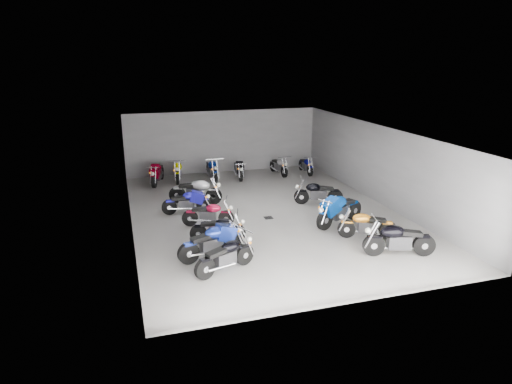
# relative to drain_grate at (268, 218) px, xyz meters

# --- Properties ---
(ground) EXTENTS (14.00, 14.00, 0.00)m
(ground) POSITION_rel_drain_grate_xyz_m (0.00, 0.50, -0.01)
(ground) COLOR #9B9993
(ground) RESTS_ON ground
(wall_back) EXTENTS (10.00, 0.10, 3.20)m
(wall_back) POSITION_rel_drain_grate_xyz_m (0.00, 7.50, 1.59)
(wall_back) COLOR gray
(wall_back) RESTS_ON ground
(wall_left) EXTENTS (0.10, 14.00, 3.20)m
(wall_left) POSITION_rel_drain_grate_xyz_m (-5.00, 0.50, 1.59)
(wall_left) COLOR gray
(wall_left) RESTS_ON ground
(wall_right) EXTENTS (0.10, 14.00, 3.20)m
(wall_right) POSITION_rel_drain_grate_xyz_m (5.00, 0.50, 1.59)
(wall_right) COLOR gray
(wall_right) RESTS_ON ground
(ceiling) EXTENTS (10.00, 14.00, 0.04)m
(ceiling) POSITION_rel_drain_grate_xyz_m (0.00, 0.50, 3.21)
(ceiling) COLOR black
(ceiling) RESTS_ON wall_back
(drain_grate) EXTENTS (0.32, 0.32, 0.01)m
(drain_grate) POSITION_rel_drain_grate_xyz_m (0.00, 0.00, 0.00)
(drain_grate) COLOR black
(drain_grate) RESTS_ON ground
(motorcycle_left_a) EXTENTS (1.91, 0.94, 0.89)m
(motorcycle_left_a) POSITION_rel_drain_grate_xyz_m (-2.57, -3.87, 0.48)
(motorcycle_left_a) COLOR black
(motorcycle_left_a) RESTS_ON ground
(motorcycle_left_b) EXTENTS (2.14, 0.68, 0.96)m
(motorcycle_left_b) POSITION_rel_drain_grate_xyz_m (-2.75, -2.87, 0.52)
(motorcycle_left_b) COLOR black
(motorcycle_left_b) RESTS_ON ground
(motorcycle_left_c) EXTENTS (1.82, 0.63, 0.82)m
(motorcycle_left_c) POSITION_rel_drain_grate_xyz_m (-2.29, -1.66, 0.44)
(motorcycle_left_c) COLOR black
(motorcycle_left_c) RESTS_ON ground
(motorcycle_left_d) EXTENTS (1.85, 0.69, 0.83)m
(motorcycle_left_d) POSITION_rel_drain_grate_xyz_m (-2.33, -0.16, 0.45)
(motorcycle_left_d) COLOR black
(motorcycle_left_d) RESTS_ON ground
(motorcycle_left_e) EXTENTS (1.92, 0.43, 0.84)m
(motorcycle_left_e) POSITION_rel_drain_grate_xyz_m (-2.86, 1.42, 0.45)
(motorcycle_left_e) COLOR black
(motorcycle_left_e) RESTS_ON ground
(motorcycle_left_f) EXTENTS (2.10, 1.06, 0.99)m
(motorcycle_left_f) POSITION_rel_drain_grate_xyz_m (-2.31, 2.56, 0.53)
(motorcycle_left_f) COLOR black
(motorcycle_left_f) RESTS_ON ground
(motorcycle_right_a) EXTENTS (2.18, 0.79, 0.98)m
(motorcycle_right_a) POSITION_rel_drain_grate_xyz_m (2.73, -4.37, 0.53)
(motorcycle_right_a) COLOR black
(motorcycle_right_a) RESTS_ON ground
(motorcycle_right_b) EXTENTS (1.90, 0.84, 0.87)m
(motorcycle_right_b) POSITION_rel_drain_grate_xyz_m (2.53, -2.83, 0.47)
(motorcycle_right_b) COLOR black
(motorcycle_right_b) RESTS_ON ground
(motorcycle_right_c) EXTENTS (2.22, 1.12, 1.04)m
(motorcycle_right_c) POSITION_rel_drain_grate_xyz_m (2.22, -1.41, 0.56)
(motorcycle_right_c) COLOR black
(motorcycle_right_c) RESTS_ON ground
(motorcycle_right_e) EXTENTS (1.98, 0.72, 0.89)m
(motorcycle_right_e) POSITION_rel_drain_grate_xyz_m (2.48, 1.01, 0.48)
(motorcycle_right_e) COLOR black
(motorcycle_right_e) RESTS_ON ground
(motorcycle_back_a) EXTENTS (0.79, 2.12, 0.96)m
(motorcycle_back_a) POSITION_rel_drain_grate_xyz_m (-3.57, 6.08, 0.52)
(motorcycle_back_a) COLOR black
(motorcycle_back_a) RESTS_ON ground
(motorcycle_back_b) EXTENTS (0.56, 2.15, 0.95)m
(motorcycle_back_b) POSITION_rel_drain_grate_xyz_m (-2.56, 6.32, 0.51)
(motorcycle_back_b) COLOR black
(motorcycle_back_b) RESTS_ON ground
(motorcycle_back_c) EXTENTS (0.45, 2.25, 0.99)m
(motorcycle_back_c) POSITION_rel_drain_grate_xyz_m (-0.94, 5.97, 0.53)
(motorcycle_back_c) COLOR black
(motorcycle_back_c) RESTS_ON ground
(motorcycle_back_d) EXTENTS (0.44, 1.96, 0.86)m
(motorcycle_back_d) POSITION_rel_drain_grate_xyz_m (0.41, 5.94, 0.46)
(motorcycle_back_d) COLOR black
(motorcycle_back_d) RESTS_ON ground
(motorcycle_back_e) EXTENTS (0.43, 1.92, 0.85)m
(motorcycle_back_e) POSITION_rel_drain_grate_xyz_m (2.58, 6.05, 0.46)
(motorcycle_back_e) COLOR black
(motorcycle_back_e) RESTS_ON ground
(motorcycle_back_f) EXTENTS (0.38, 1.85, 0.81)m
(motorcycle_back_f) POSITION_rel_drain_grate_xyz_m (4.00, 5.84, 0.44)
(motorcycle_back_f) COLOR black
(motorcycle_back_f) RESTS_ON ground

